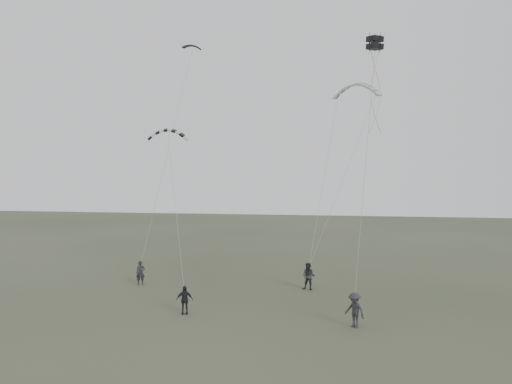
% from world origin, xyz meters
% --- Properties ---
extents(ground, '(140.00, 140.00, 0.00)m').
position_xyz_m(ground, '(0.00, 0.00, 0.00)').
color(ground, '#343D27').
rests_on(ground, ground).
extents(flyer_left, '(0.73, 0.60, 1.70)m').
position_xyz_m(flyer_left, '(-6.94, 6.17, 0.85)').
color(flyer_left, black).
rests_on(flyer_left, ground).
extents(flyer_right, '(1.04, 0.89, 1.87)m').
position_xyz_m(flyer_right, '(5.10, 6.65, 0.93)').
color(flyer_right, '#27272C').
rests_on(flyer_right, ground).
extents(flyer_center, '(1.01, 0.64, 1.61)m').
position_xyz_m(flyer_center, '(-1.42, -0.53, 0.80)').
color(flyer_center, black).
rests_on(flyer_center, ground).
extents(flyer_far, '(1.34, 1.25, 1.81)m').
position_xyz_m(flyer_far, '(8.05, -1.35, 0.91)').
color(flyer_far, '#28282D').
rests_on(flyer_far, ground).
extents(kite_dark_small, '(1.59, 1.31, 0.63)m').
position_xyz_m(kite_dark_small, '(-4.57, 11.08, 18.19)').
color(kite_dark_small, black).
rests_on(kite_dark_small, flyer_left).
extents(kite_pale_large, '(4.04, 2.31, 1.75)m').
position_xyz_m(kite_pale_large, '(8.35, 13.27, 15.08)').
color(kite_pale_large, '#A7AAAC').
rests_on(kite_pale_large, flyer_right).
extents(kite_striped, '(2.96, 1.58, 1.26)m').
position_xyz_m(kite_striped, '(-4.80, 6.14, 11.06)').
color(kite_striped, black).
rests_on(kite_striped, flyer_center).
extents(kite_box, '(1.08, 1.09, 0.83)m').
position_xyz_m(kite_box, '(9.19, 2.88, 15.65)').
color(kite_box, black).
rests_on(kite_box, flyer_far).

